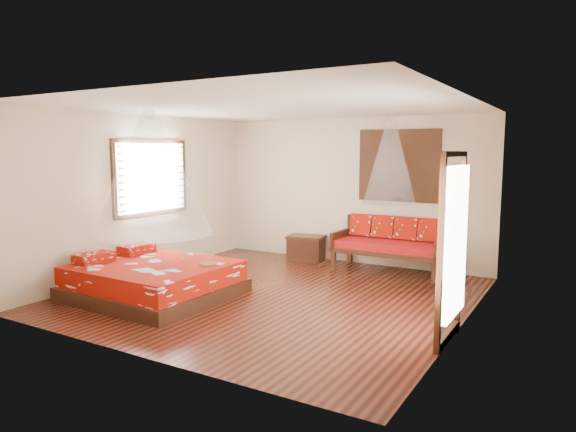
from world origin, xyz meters
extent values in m
cube|color=black|center=(0.00, 0.00, -0.01)|extent=(5.50, 5.50, 0.02)
cube|color=white|center=(0.00, 0.00, 2.81)|extent=(5.50, 5.50, 0.02)
cube|color=beige|center=(-2.76, 0.00, 1.40)|extent=(0.02, 5.50, 2.80)
cube|color=beige|center=(2.76, 0.00, 1.40)|extent=(0.02, 5.50, 2.80)
cube|color=beige|center=(0.00, 2.76, 1.40)|extent=(5.50, 0.02, 2.80)
cube|color=beige|center=(0.00, -2.76, 1.40)|extent=(5.50, 0.02, 2.80)
cube|color=black|center=(-1.50, -1.01, 0.10)|extent=(2.20, 2.00, 0.20)
cube|color=#911004|center=(-1.50, -1.01, 0.35)|extent=(2.10, 1.90, 0.30)
cube|color=#911004|center=(-2.32, -1.41, 0.57)|extent=(0.32, 0.58, 0.15)
cube|color=#911004|center=(-2.31, -0.58, 0.57)|extent=(0.32, 0.58, 0.15)
cube|color=black|center=(0.06, 1.92, 0.21)|extent=(0.08, 0.08, 0.42)
cube|color=black|center=(1.90, 1.92, 0.21)|extent=(0.08, 0.08, 0.42)
cube|color=black|center=(0.06, 2.68, 0.21)|extent=(0.08, 0.08, 0.42)
cube|color=black|center=(1.90, 2.68, 0.21)|extent=(0.08, 0.08, 0.42)
cube|color=black|center=(0.98, 2.30, 0.38)|extent=(1.96, 0.87, 0.08)
cube|color=maroon|center=(0.98, 2.30, 0.49)|extent=(1.90, 0.81, 0.14)
cube|color=black|center=(0.98, 2.70, 0.67)|extent=(1.96, 0.06, 0.55)
cube|color=black|center=(0.04, 2.30, 0.54)|extent=(0.06, 0.87, 0.30)
cube|color=black|center=(1.92, 2.30, 0.54)|extent=(0.06, 0.87, 0.30)
cube|color=#911004|center=(0.32, 2.58, 0.77)|extent=(0.41, 0.20, 0.43)
cube|color=#911004|center=(0.76, 2.58, 0.77)|extent=(0.41, 0.20, 0.43)
cube|color=#911004|center=(1.20, 2.58, 0.77)|extent=(0.41, 0.20, 0.43)
cube|color=#911004|center=(1.63, 2.58, 0.77)|extent=(0.41, 0.20, 0.43)
cube|color=black|center=(-0.80, 2.45, 0.22)|extent=(0.75, 0.60, 0.44)
cube|color=black|center=(-0.80, 2.45, 0.47)|extent=(0.80, 0.64, 0.05)
cube|color=black|center=(0.98, 2.72, 1.90)|extent=(1.52, 0.06, 1.32)
cube|color=black|center=(0.98, 2.71, 1.90)|extent=(1.35, 0.04, 1.10)
cube|color=black|center=(-2.72, 0.20, 1.70)|extent=(0.08, 1.74, 1.34)
cube|color=silver|center=(-2.68, 0.20, 1.70)|extent=(0.04, 1.54, 1.10)
cube|color=black|center=(2.72, -0.60, 1.05)|extent=(0.08, 1.02, 2.16)
cube|color=white|center=(2.70, -0.60, 1.15)|extent=(0.03, 0.82, 1.70)
cylinder|color=brown|center=(-0.74, -0.67, 0.52)|extent=(0.26, 0.26, 0.03)
cone|color=white|center=(-1.50, -1.01, 1.85)|extent=(1.77, 1.77, 1.80)
cone|color=white|center=(0.98, 2.25, 2.00)|extent=(0.92, 0.92, 1.50)
camera|label=1|loc=(4.03, -6.42, 2.15)|focal=32.00mm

